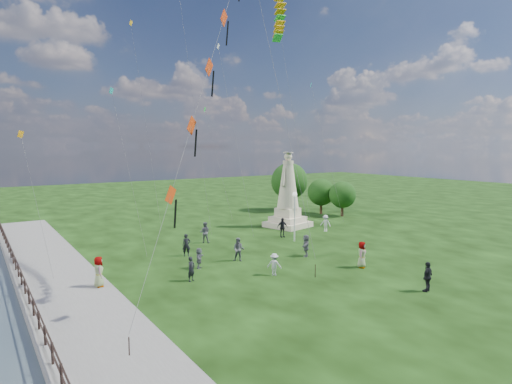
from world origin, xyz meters
TOP-DOWN VIEW (x-y plane):
  - ground at (36.75, 10.00)m, footprint 106.50×160.00m
  - waterfront at (-15.24, 8.99)m, footprint 200.00×200.00m
  - statue at (10.37, 18.61)m, footprint 4.92×4.92m
  - lamppost at (6.41, 12.52)m, footprint 0.43×0.43m
  - tree_row at (18.93, 25.69)m, footprint 6.80×11.90m
  - person_0 at (-6.85, 6.96)m, footprint 0.71×0.60m
  - person_1 at (-1.67, 9.42)m, footprint 1.05×1.01m
  - person_2 at (-1.54, 4.93)m, footprint 1.06×1.08m
  - person_3 at (4.29, -3.00)m, footprint 1.18×0.76m
  - person_4 at (4.93, 2.88)m, footprint 1.11×0.97m
  - person_5 at (-5.10, 9.35)m, footprint 1.32×1.52m
  - person_6 at (-4.36, 13.13)m, footprint 0.77×0.64m
  - person_7 at (-0.88, 16.67)m, footprint 1.10×1.03m
  - person_8 at (12.06, 14.34)m, footprint 1.03×1.26m
  - person_9 at (6.58, 14.64)m, footprint 1.22×0.81m
  - person_10 at (-12.29, 8.88)m, footprint 0.66×0.99m
  - person_11 at (3.66, 7.66)m, footprint 1.66×1.68m
  - red_kite_train at (-6.70, 4.58)m, footprint 11.37×9.35m
  - small_kites at (2.21, 22.61)m, footprint 33.15×18.65m

SIDE VIEW (x-z plane):
  - ground at x=36.75m, z-range -0.60..0.00m
  - waterfront at x=-15.24m, z-range -0.82..0.69m
  - person_5 at x=-5.10m, z-range 0.00..1.54m
  - person_2 at x=-1.54m, z-range 0.00..1.54m
  - person_0 at x=-6.85m, z-range 0.00..1.65m
  - person_8 at x=12.06m, z-range 0.00..1.74m
  - person_11 at x=3.66m, z-range 0.00..1.78m
  - person_6 at x=-4.36m, z-range 0.00..1.82m
  - person_1 at x=-1.67m, z-range 0.00..1.85m
  - person_3 at x=4.29m, z-range 0.00..1.87m
  - person_9 at x=6.58m, z-range 0.00..1.92m
  - person_10 at x=-12.29m, z-range 0.00..1.93m
  - person_7 at x=-0.88m, z-range 0.00..1.94m
  - person_4 at x=4.93m, z-range 0.00..1.94m
  - statue at x=10.37m, z-range -1.01..7.26m
  - lamppost at x=6.41m, z-range 1.03..5.69m
  - tree_row at x=18.93m, z-range 0.28..6.91m
  - red_kite_train at x=-6.70m, z-range 2.49..23.58m
  - small_kites at x=2.21m, z-range 1.44..27.54m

